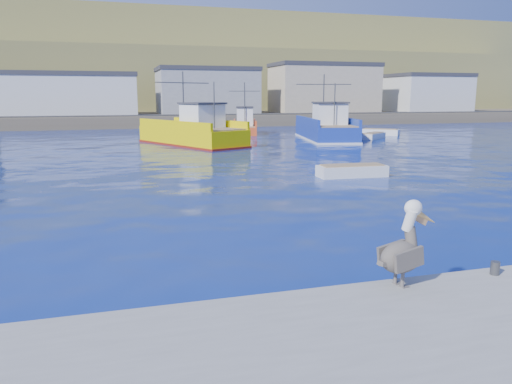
% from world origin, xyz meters
% --- Properties ---
extents(ground, '(260.00, 260.00, 0.00)m').
position_xyz_m(ground, '(0.00, 0.00, 0.00)').
color(ground, navy).
rests_on(ground, ground).
extents(dock_bollards, '(36.20, 0.20, 0.30)m').
position_xyz_m(dock_bollards, '(0.60, -3.40, 0.65)').
color(dock_bollards, '#4C4C4C').
rests_on(dock_bollards, dock).
extents(far_shore, '(200.00, 81.00, 24.00)m').
position_xyz_m(far_shore, '(0.00, 109.20, 8.98)').
color(far_shore, brown).
rests_on(far_shore, ground).
extents(trawler_yellow_b, '(8.82, 12.66, 6.61)m').
position_xyz_m(trawler_yellow_b, '(2.23, 32.98, 1.08)').
color(trawler_yellow_b, '#E6D002').
rests_on(trawler_yellow_b, ground).
extents(trawler_blue, '(6.38, 12.50, 6.59)m').
position_xyz_m(trawler_blue, '(16.05, 34.72, 1.07)').
color(trawler_blue, '#1B3496').
rests_on(trawler_blue, ground).
extents(boat_orange, '(4.23, 7.33, 5.90)m').
position_xyz_m(boat_orange, '(10.11, 44.35, 0.97)').
color(boat_orange, '#D64A1F').
rests_on(boat_orange, ground).
extents(skiff_mid, '(3.86, 1.54, 0.82)m').
position_xyz_m(skiff_mid, '(7.67, 12.58, 0.26)').
color(skiff_mid, silver).
rests_on(skiff_mid, ground).
extents(skiff_far, '(3.70, 3.35, 0.81)m').
position_xyz_m(skiff_far, '(20.96, 33.92, 0.26)').
color(skiff_far, silver).
rests_on(skiff_far, ground).
extents(skiff_extra, '(3.93, 3.70, 0.87)m').
position_xyz_m(skiff_extra, '(24.40, 38.35, 0.28)').
color(skiff_extra, silver).
rests_on(skiff_extra, ground).
extents(pelican, '(1.47, 0.74, 1.80)m').
position_xyz_m(pelican, '(0.68, -3.37, 1.27)').
color(pelican, '#595451').
rests_on(pelican, dock).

